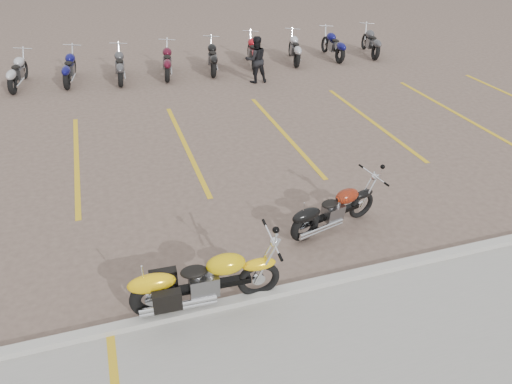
% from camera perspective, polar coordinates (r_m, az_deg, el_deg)
% --- Properties ---
extents(ground, '(100.00, 100.00, 0.00)m').
position_cam_1_polar(ground, '(9.66, -3.49, -4.48)').
color(ground, '#735E52').
rests_on(ground, ground).
extents(curb, '(60.00, 0.18, 0.12)m').
position_cam_1_polar(curb, '(8.12, 0.21, -11.90)').
color(curb, '#ADAAA3').
rests_on(curb, ground).
extents(parking_stripes, '(38.00, 5.50, 0.01)m').
position_cam_1_polar(parking_stripes, '(13.07, -8.03, 5.23)').
color(parking_stripes, gold).
rests_on(parking_stripes, ground).
extents(yellow_cruiser, '(2.35, 0.36, 0.97)m').
position_cam_1_polar(yellow_cruiser, '(7.78, -6.12, -10.25)').
color(yellow_cruiser, black).
rests_on(yellow_cruiser, ground).
extents(flame_cruiser, '(1.97, 0.62, 0.82)m').
position_cam_1_polar(flame_cruiser, '(9.58, 8.58, -2.20)').
color(flame_cruiser, black).
rests_on(flame_cruiser, ground).
extents(person_b, '(0.76, 0.60, 1.57)m').
position_cam_1_polar(person_b, '(17.53, -0.00, 14.90)').
color(person_b, black).
rests_on(person_b, ground).
extents(bg_bike_row, '(17.40, 2.07, 1.10)m').
position_cam_1_polar(bg_bike_row, '(18.64, -10.30, 14.65)').
color(bg_bike_row, black).
rests_on(bg_bike_row, ground).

